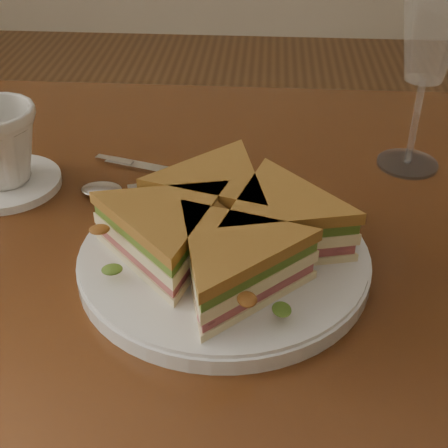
# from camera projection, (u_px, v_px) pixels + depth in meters

# --- Properties ---
(table) EXTENTS (1.20, 0.80, 0.75)m
(table) POSITION_uv_depth(u_px,v_px,m) (230.00, 302.00, 0.72)
(table) COLOR #3D1E0D
(table) RESTS_ON ground
(plate) EXTENTS (0.28, 0.28, 0.02)m
(plate) POSITION_uv_depth(u_px,v_px,m) (224.00, 259.00, 0.61)
(plate) COLOR white
(plate) RESTS_ON table
(sandwich_wedges) EXTENTS (0.29, 0.29, 0.06)m
(sandwich_wedges) POSITION_uv_depth(u_px,v_px,m) (224.00, 228.00, 0.59)
(sandwich_wedges) COLOR #FFEFBC
(sandwich_wedges) RESTS_ON plate
(crisps_mound) EXTENTS (0.09, 0.09, 0.05)m
(crisps_mound) POSITION_uv_depth(u_px,v_px,m) (224.00, 232.00, 0.59)
(crisps_mound) COLOR orange
(crisps_mound) RESTS_ON plate
(spoon) EXTENTS (0.18, 0.07, 0.01)m
(spoon) POSITION_uv_depth(u_px,v_px,m) (122.00, 188.00, 0.73)
(spoon) COLOR silver
(spoon) RESTS_ON table
(knife) EXTENTS (0.21, 0.07, 0.00)m
(knife) POSITION_uv_depth(u_px,v_px,m) (169.00, 172.00, 0.76)
(knife) COLOR silver
(knife) RESTS_ON table
(wine_glass) EXTENTS (0.08, 0.08, 0.23)m
(wine_glass) POSITION_uv_depth(u_px,v_px,m) (432.00, 34.00, 0.69)
(wine_glass) COLOR white
(wine_glass) RESTS_ON table
(saucer) EXTENTS (0.13, 0.13, 0.01)m
(saucer) POSITION_uv_depth(u_px,v_px,m) (6.00, 183.00, 0.73)
(saucer) COLOR white
(saucer) RESTS_ON table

